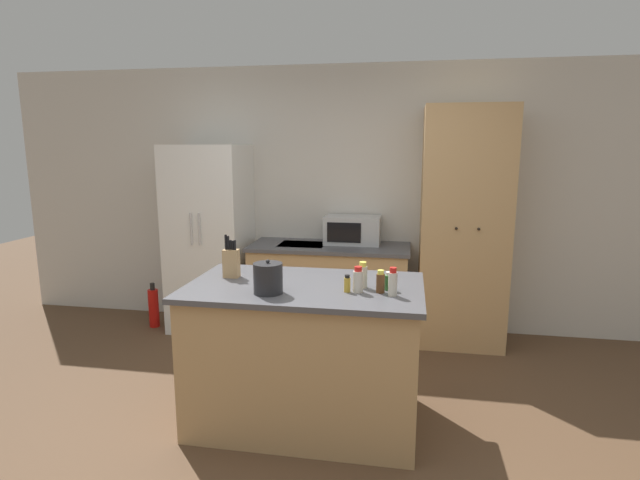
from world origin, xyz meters
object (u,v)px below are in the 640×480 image
at_px(microwave, 353,230).
at_px(spice_bottle_green_herb, 347,284).
at_px(fire_extinguisher, 154,307).
at_px(spice_bottle_short_red, 380,282).
at_px(knife_block, 231,262).
at_px(spice_bottle_tall_dark, 393,283).
at_px(kettle, 268,278).
at_px(refrigerator, 210,238).
at_px(pantry_cabinet, 464,228).
at_px(spice_bottle_amber_oil, 363,276).
at_px(spice_bottle_orange_cap, 389,282).
at_px(spice_bottle_pale_salt, 358,280).

distance_m(microwave, spice_bottle_green_herb, 1.84).
distance_m(spice_bottle_green_herb, fire_extinguisher, 2.81).
bearing_deg(spice_bottle_short_red, spice_bottle_green_herb, -173.50).
bearing_deg(knife_block, fire_extinguisher, 134.75).
bearing_deg(knife_block, spice_bottle_tall_dark, -12.34).
bearing_deg(kettle, refrigerator, 121.78).
xyz_separation_m(kettle, fire_extinguisher, (-1.71, 1.69, -0.84)).
bearing_deg(pantry_cabinet, microwave, 174.02).
bearing_deg(pantry_cabinet, spice_bottle_tall_dark, -108.20).
xyz_separation_m(refrigerator, spice_bottle_green_herb, (1.59, -1.70, 0.08)).
bearing_deg(pantry_cabinet, spice_bottle_amber_oil, -115.48).
bearing_deg(microwave, spice_bottle_orange_cap, -76.41).
bearing_deg(microwave, spice_bottle_tall_dark, -76.45).
bearing_deg(spice_bottle_tall_dark, spice_bottle_amber_oil, 143.19).
bearing_deg(knife_block, pantry_cabinet, 42.33).
height_order(spice_bottle_tall_dark, spice_bottle_short_red, spice_bottle_tall_dark).
relative_size(refrigerator, spice_bottle_orange_cap, 16.05).
height_order(microwave, spice_bottle_tall_dark, microwave).
bearing_deg(spice_bottle_orange_cap, refrigerator, 138.68).
xyz_separation_m(refrigerator, fire_extinguisher, (-0.59, -0.12, -0.72)).
relative_size(spice_bottle_short_red, spice_bottle_pale_salt, 0.88).
distance_m(spice_bottle_green_herb, spice_bottle_pale_salt, 0.07).
height_order(spice_bottle_short_red, kettle, kettle).
relative_size(spice_bottle_tall_dark, spice_bottle_amber_oil, 1.04).
xyz_separation_m(knife_block, spice_bottle_tall_dark, (1.09, -0.24, -0.02)).
bearing_deg(kettle, spice_bottle_short_red, 11.11).
distance_m(spice_bottle_short_red, spice_bottle_orange_cap, 0.08).
bearing_deg(spice_bottle_pale_salt, spice_bottle_amber_oil, 80.18).
height_order(spice_bottle_orange_cap, kettle, kettle).
distance_m(spice_bottle_tall_dark, spice_bottle_orange_cap, 0.12).
bearing_deg(knife_block, spice_bottle_green_herb, -14.38).
height_order(pantry_cabinet, microwave, pantry_cabinet).
relative_size(microwave, spice_bottle_tall_dark, 3.09).
bearing_deg(spice_bottle_green_herb, pantry_cabinet, 63.74).
xyz_separation_m(spice_bottle_amber_oil, spice_bottle_orange_cap, (0.16, -0.03, -0.02)).
bearing_deg(refrigerator, spice_bottle_amber_oil, -43.54).
relative_size(microwave, kettle, 2.54).
relative_size(spice_bottle_short_red, kettle, 0.67).
height_order(spice_bottle_tall_dark, kettle, kettle).
bearing_deg(spice_bottle_tall_dark, fire_extinguisher, 146.67).
relative_size(refrigerator, knife_block, 6.27).
distance_m(pantry_cabinet, spice_bottle_pale_salt, 1.89).
xyz_separation_m(spice_bottle_amber_oil, fire_extinguisher, (-2.26, 1.47, -0.82)).
height_order(microwave, kettle, kettle).
height_order(knife_block, fire_extinguisher, knife_block).
bearing_deg(spice_bottle_pale_salt, pantry_cabinet, 65.40).
relative_size(spice_bottle_tall_dark, spice_bottle_orange_cap, 1.51).
bearing_deg(knife_block, spice_bottle_amber_oil, -6.05).
bearing_deg(microwave, spice_bottle_pale_salt, -82.53).
distance_m(spice_bottle_orange_cap, kettle, 0.74).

